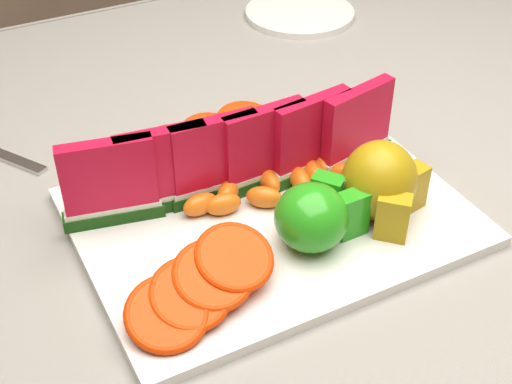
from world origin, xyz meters
TOP-DOWN VIEW (x-y plane):
  - table at (0.00, 0.00)m, footprint 1.40×0.90m
  - tablecloth at (0.00, 0.00)m, footprint 1.53×1.03m
  - platter at (-0.01, -0.10)m, footprint 0.40×0.30m
  - apple_cluster at (0.01, -0.16)m, footprint 0.12×0.10m
  - pear_cluster at (0.09, -0.15)m, footprint 0.11×0.11m
  - side_plate at (0.28, 0.34)m, footprint 0.23×0.23m
  - watermelon_row at (-0.02, -0.05)m, footprint 0.39×0.07m
  - orange_fan_front at (-0.13, -0.19)m, footprint 0.17×0.11m
  - orange_fan_back at (-0.04, 0.03)m, footprint 0.24×0.10m
  - tangerine_segments at (0.02, -0.08)m, footprint 0.23×0.07m

SIDE VIEW (x-z plane):
  - table at x=0.00m, z-range 0.28..1.03m
  - tablecloth at x=0.00m, z-range 0.62..0.82m
  - side_plate at x=0.28m, z-range 0.76..0.77m
  - platter at x=-0.01m, z-range 0.76..0.77m
  - tangerine_segments at x=0.02m, z-range 0.77..0.79m
  - orange_fan_back at x=-0.04m, z-range 0.77..0.81m
  - orange_fan_front at x=-0.13m, z-range 0.77..0.82m
  - apple_cluster at x=0.01m, z-range 0.77..0.84m
  - pear_cluster at x=0.09m, z-range 0.76..0.85m
  - watermelon_row at x=-0.02m, z-range 0.77..0.87m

